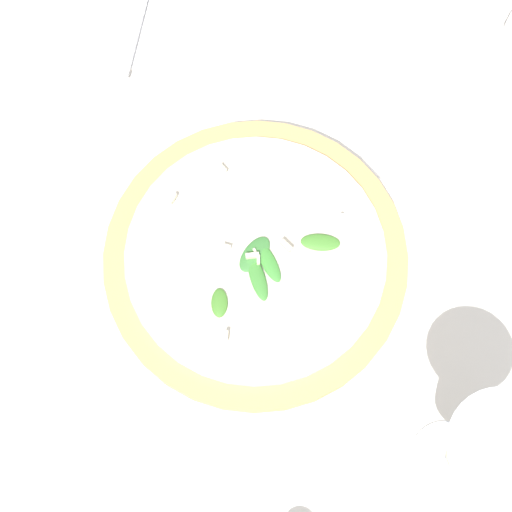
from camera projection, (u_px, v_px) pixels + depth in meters
ground_plane at (245, 281)px, 0.72m from camera, size 6.00×6.00×0.00m
pizza_arugula_main at (256, 260)px, 0.71m from camera, size 0.32×0.32×0.05m
wine_glass at (487, 452)px, 0.55m from camera, size 0.09×0.09×0.17m
napkin at (141, 11)px, 0.82m from camera, size 0.17×0.13×0.01m
fork at (141, 3)px, 0.82m from camera, size 0.19×0.10×0.00m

